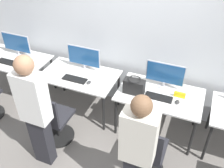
{
  "coord_description": "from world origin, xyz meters",
  "views": [
    {
      "loc": [
        1.07,
        -2.48,
        2.97
      ],
      "look_at": [
        0.0,
        0.15,
        0.86
      ],
      "focal_mm": 40.0,
      "sensor_mm": 36.0,
      "label": 1
    }
  ],
  "objects_px": {
    "mouse_left": "(89,82)",
    "office_chair_right": "(147,154)",
    "monitor_right": "(165,74)",
    "monitor_left": "(84,57)",
    "keyboard_left": "(75,79)",
    "keyboard_right": "(159,97)",
    "handbag": "(134,86)",
    "keyboard_far_left": "(8,62)",
    "mouse_far_left": "(20,64)",
    "person_left": "(35,111)",
    "office_chair_left": "(54,121)",
    "monitor_far_left": "(16,44)",
    "person_right": "(137,150)",
    "mouse_right": "(177,102)"
  },
  "relations": [
    {
      "from": "keyboard_right",
      "to": "office_chair_right",
      "type": "xyz_separation_m",
      "value": [
        0.06,
        -0.74,
        -0.35
      ]
    },
    {
      "from": "mouse_far_left",
      "to": "mouse_left",
      "type": "xyz_separation_m",
      "value": [
        1.31,
        -0.03,
        0.0
      ]
    },
    {
      "from": "mouse_far_left",
      "to": "person_left",
      "type": "xyz_separation_m",
      "value": [
        1.09,
        -1.02,
        0.19
      ]
    },
    {
      "from": "keyboard_right",
      "to": "handbag",
      "type": "height_order",
      "value": "handbag"
    },
    {
      "from": "monitor_far_left",
      "to": "office_chair_left",
      "type": "bearing_deg",
      "value": -36.06
    },
    {
      "from": "monitor_left",
      "to": "keyboard_left",
      "type": "height_order",
      "value": "monitor_left"
    },
    {
      "from": "office_chair_left",
      "to": "office_chair_right",
      "type": "distance_m",
      "value": 1.41
    },
    {
      "from": "monitor_left",
      "to": "keyboard_left",
      "type": "relative_size",
      "value": 1.46
    },
    {
      "from": "monitor_right",
      "to": "person_right",
      "type": "distance_m",
      "value": 1.4
    },
    {
      "from": "mouse_far_left",
      "to": "monitor_far_left",
      "type": "bearing_deg",
      "value": 131.83
    },
    {
      "from": "mouse_right",
      "to": "keyboard_far_left",
      "type": "bearing_deg",
      "value": -179.33
    },
    {
      "from": "mouse_left",
      "to": "person_right",
      "type": "distance_m",
      "value": 1.52
    },
    {
      "from": "keyboard_far_left",
      "to": "keyboard_left",
      "type": "bearing_deg",
      "value": -0.5
    },
    {
      "from": "keyboard_far_left",
      "to": "mouse_left",
      "type": "relative_size",
      "value": 4.29
    },
    {
      "from": "mouse_left",
      "to": "office_chair_right",
      "type": "relative_size",
      "value": 0.1
    },
    {
      "from": "person_left",
      "to": "keyboard_far_left",
      "type": "bearing_deg",
      "value": 143.17
    },
    {
      "from": "monitor_far_left",
      "to": "handbag",
      "type": "relative_size",
      "value": 1.88
    },
    {
      "from": "office_chair_right",
      "to": "mouse_far_left",
      "type": "bearing_deg",
      "value": 163.82
    },
    {
      "from": "mouse_left",
      "to": "monitor_far_left",
      "type": "bearing_deg",
      "value": 168.77
    },
    {
      "from": "keyboard_far_left",
      "to": "mouse_left",
      "type": "height_order",
      "value": "mouse_left"
    },
    {
      "from": "keyboard_right",
      "to": "keyboard_far_left",
      "type": "bearing_deg",
      "value": -179.01
    },
    {
      "from": "mouse_far_left",
      "to": "office_chair_left",
      "type": "height_order",
      "value": "office_chair_left"
    },
    {
      "from": "keyboard_far_left",
      "to": "mouse_far_left",
      "type": "xyz_separation_m",
      "value": [
        0.25,
        0.01,
        0.01
      ]
    },
    {
      "from": "keyboard_left",
      "to": "office_chair_right",
      "type": "height_order",
      "value": "office_chair_right"
    },
    {
      "from": "keyboard_right",
      "to": "monitor_right",
      "type": "bearing_deg",
      "value": 90.0
    },
    {
      "from": "monitor_right",
      "to": "monitor_far_left",
      "type": "bearing_deg",
      "value": -179.17
    },
    {
      "from": "handbag",
      "to": "keyboard_left",
      "type": "bearing_deg",
      "value": -177.85
    },
    {
      "from": "monitor_far_left",
      "to": "office_chair_left",
      "type": "xyz_separation_m",
      "value": [
        1.29,
        -0.94,
        -0.56
      ]
    },
    {
      "from": "monitor_right",
      "to": "handbag",
      "type": "relative_size",
      "value": 1.88
    },
    {
      "from": "monitor_left",
      "to": "mouse_right",
      "type": "distance_m",
      "value": 1.62
    },
    {
      "from": "keyboard_far_left",
      "to": "mouse_far_left",
      "type": "height_order",
      "value": "mouse_far_left"
    },
    {
      "from": "monitor_right",
      "to": "mouse_far_left",
      "type": "bearing_deg",
      "value": -172.37
    },
    {
      "from": "keyboard_left",
      "to": "mouse_left",
      "type": "xyz_separation_m",
      "value": [
        0.25,
        -0.0,
        0.01
      ]
    },
    {
      "from": "monitor_left",
      "to": "keyboard_right",
      "type": "bearing_deg",
      "value": -11.99
    },
    {
      "from": "keyboard_far_left",
      "to": "person_left",
      "type": "relative_size",
      "value": 0.23
    },
    {
      "from": "mouse_far_left",
      "to": "office_chair_right",
      "type": "bearing_deg",
      "value": -16.18
    },
    {
      "from": "office_chair_right",
      "to": "handbag",
      "type": "height_order",
      "value": "handbag"
    },
    {
      "from": "person_left",
      "to": "office_chair_left",
      "type": "bearing_deg",
      "value": 99.01
    },
    {
      "from": "keyboard_left",
      "to": "office_chair_left",
      "type": "height_order",
      "value": "office_chair_left"
    },
    {
      "from": "keyboard_left",
      "to": "monitor_right",
      "type": "bearing_deg",
      "value": 14.7
    },
    {
      "from": "monitor_right",
      "to": "office_chair_right",
      "type": "bearing_deg",
      "value": -86.47
    },
    {
      "from": "monitor_left",
      "to": "person_right",
      "type": "bearing_deg",
      "value": -45.93
    },
    {
      "from": "keyboard_far_left",
      "to": "office_chair_right",
      "type": "relative_size",
      "value": 0.43
    },
    {
      "from": "person_right",
      "to": "office_chair_right",
      "type": "bearing_deg",
      "value": 84.03
    },
    {
      "from": "person_left",
      "to": "keyboard_left",
      "type": "bearing_deg",
      "value": 91.66
    },
    {
      "from": "mouse_left",
      "to": "mouse_far_left",
      "type": "bearing_deg",
      "value": 178.7
    },
    {
      "from": "keyboard_far_left",
      "to": "handbag",
      "type": "xyz_separation_m",
      "value": [
        2.27,
        0.02,
        0.11
      ]
    },
    {
      "from": "monitor_far_left",
      "to": "keyboard_left",
      "type": "bearing_deg",
      "value": -13.14
    },
    {
      "from": "person_right",
      "to": "monitor_right",
      "type": "bearing_deg",
      "value": 91.03
    },
    {
      "from": "keyboard_left",
      "to": "mouse_left",
      "type": "distance_m",
      "value": 0.25
    }
  ]
}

